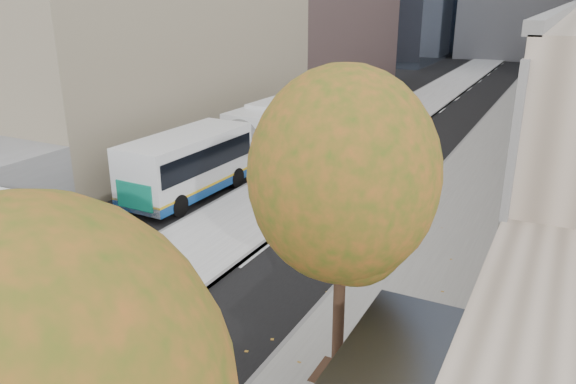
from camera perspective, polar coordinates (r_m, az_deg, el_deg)
The scene contains 6 objects.
bus_platform at distance 35.99m, azimuth 7.40°, elevation 5.04°, with size 4.25×150.00×0.15m, color #A6A6A6.
sidewalk at distance 34.24m, azimuth 20.07°, elevation 3.19°, with size 4.75×150.00×0.08m, color gray.
bus_shelter at distance 11.33m, azimuth 11.37°, elevation -17.81°, with size 1.90×4.40×2.53m.
tree_c at distance 12.22m, azimuth 5.65°, elevation 1.63°, with size 4.20×4.20×7.28m.
bus_far at distance 30.42m, azimuth -3.78°, elevation 5.50°, with size 3.11×17.94×2.98m.
distant_car at distance 43.93m, azimuth 6.69°, elevation 8.50°, with size 1.59×3.96×1.35m, color silver.
Camera 1 is at (7.82, 2.16, 8.99)m, focal length 35.00 mm.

